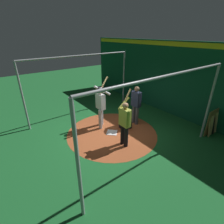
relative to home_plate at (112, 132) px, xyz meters
The scene contains 10 objects.
ground_plane 0.01m from the home_plate, ahead, with size 27.89×27.89×0.00m, color #195B28.
dirt_circle 0.01m from the home_plate, ahead, with size 3.69×3.69×0.01m, color #9E4C28.
home_plate is the anchor object (origin of this frame).
batter 1.32m from the home_plate, 86.55° to the right, with size 0.68×0.49×2.15m.
catcher 0.76m from the home_plate, behind, with size 0.58×0.40×0.95m.
umpire 1.65m from the home_plate, behind, with size 0.22×0.49×1.74m.
visitor 1.35m from the home_plate, 81.28° to the left, with size 0.55×0.49×2.05m.
back_wall 3.99m from the home_plate, behind, with size 0.23×11.89×3.47m.
cage_frame 2.00m from the home_plate, ahead, with size 5.37×4.86×2.88m.
bat_rack 4.20m from the home_plate, 143.54° to the left, with size 1.18×0.21×1.05m.
Camera 1 is at (3.67, 4.84, 3.79)m, focal length 27.41 mm.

